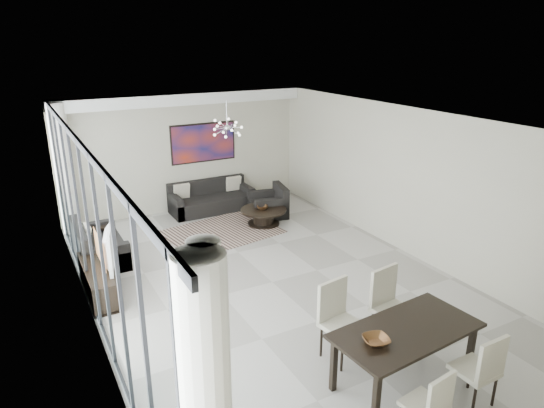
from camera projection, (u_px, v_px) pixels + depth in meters
room_shell at (296, 201)px, 8.38m from camera, size 6.00×9.00×2.90m
window_wall at (96, 236)px, 6.86m from camera, size 0.37×8.95×2.90m
soffit at (184, 99)px, 11.30m from camera, size 5.98×0.40×0.26m
painting at (203, 143)px, 12.03m from camera, size 1.68×0.04×0.98m
chandelier at (227, 128)px, 10.08m from camera, size 0.66×0.66×0.71m
rug at (222, 232)px, 10.85m from camera, size 2.61×2.16×0.01m
coffee_table at (264, 216)px, 11.25m from camera, size 1.06×1.06×0.37m
bowl_coffee at (262, 207)px, 11.18m from camera, size 0.30×0.30×0.08m
sofa_main at (211, 201)px, 12.15m from camera, size 2.04×0.83×0.74m
loveseat at (98, 248)px, 9.40m from camera, size 0.86×1.53×0.76m
armchair at (269, 205)px, 11.80m from camera, size 1.00×1.03×0.74m
side_table at (101, 233)px, 9.97m from camera, size 0.35×0.35×0.49m
tv_console at (99, 280)px, 8.18m from camera, size 0.45×1.59×0.50m
television at (105, 247)px, 8.10m from camera, size 0.43×1.13×0.65m
dining_table at (406, 335)px, 5.92m from camera, size 1.92×1.07×0.78m
dining_chair_sw at (432, 403)px, 5.09m from camera, size 0.45×0.45×0.89m
dining_chair_se at (483, 367)px, 5.56m from camera, size 0.45×0.45×0.97m
dining_chair_nw at (338, 314)px, 6.48m from camera, size 0.57×0.57×1.09m
dining_chair_ne at (389, 300)px, 6.83m from camera, size 0.57×0.57×1.10m
bowl_dining at (376, 340)px, 5.61m from camera, size 0.37×0.37×0.07m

